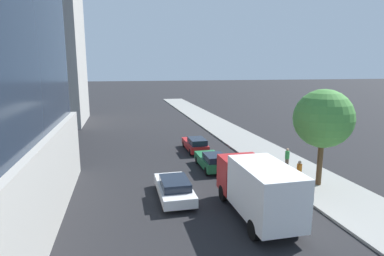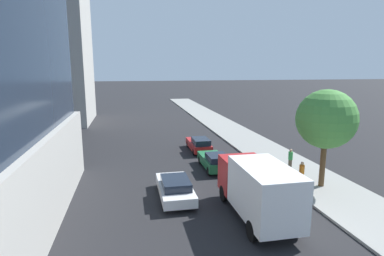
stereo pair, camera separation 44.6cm
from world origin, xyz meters
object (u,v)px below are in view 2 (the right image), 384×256
(street_tree, at_px, (326,119))
(car_red, at_px, (199,144))
(construction_building, at_px, (30,31))
(box_truck, at_px, (258,187))
(car_white, at_px, (175,188))
(pedestrian_orange_shirt, at_px, (302,173))
(pedestrian_green_shirt, at_px, (290,159))
(car_green, at_px, (215,161))

(street_tree, relative_size, car_red, 1.42)
(street_tree, height_order, car_red, street_tree)
(construction_building, height_order, box_truck, construction_building)
(car_white, bearing_deg, construction_building, 117.01)
(construction_building, relative_size, car_white, 6.90)
(car_white, bearing_deg, pedestrian_orange_shirt, 0.55)
(car_red, bearing_deg, box_truck, -90.00)
(street_tree, bearing_deg, car_red, 119.00)
(box_truck, bearing_deg, street_tree, 28.69)
(construction_building, relative_size, car_red, 7.19)
(car_red, relative_size, box_truck, 0.69)
(street_tree, xyz_separation_m, car_red, (-6.02, 10.86, -3.99))
(construction_building, bearing_deg, car_white, -62.99)
(box_truck, bearing_deg, pedestrian_green_shirt, 50.52)
(street_tree, distance_m, car_green, 8.91)
(pedestrian_orange_shirt, relative_size, pedestrian_green_shirt, 1.01)
(box_truck, xyz_separation_m, pedestrian_orange_shirt, (4.72, 3.62, -0.79))
(car_white, distance_m, box_truck, 5.38)
(construction_building, bearing_deg, pedestrian_orange_shirt, -51.70)
(street_tree, xyz_separation_m, box_truck, (-6.02, -3.29, -2.91))
(construction_building, relative_size, box_truck, 4.97)
(pedestrian_orange_shirt, bearing_deg, construction_building, 128.30)
(construction_building, height_order, car_green, construction_building)
(construction_building, xyz_separation_m, pedestrian_green_shirt, (25.39, -27.67, -12.06))
(car_red, height_order, car_white, car_red)
(car_red, bearing_deg, pedestrian_green_shirt, -52.00)
(street_tree, distance_m, car_white, 10.70)
(car_green, distance_m, pedestrian_green_shirt, 5.91)
(car_red, bearing_deg, street_tree, -61.00)
(pedestrian_green_shirt, bearing_deg, street_tree, -84.52)
(car_white, bearing_deg, car_red, 69.80)
(box_truck, bearing_deg, car_white, 137.80)
(construction_building, height_order, car_red, construction_building)
(street_tree, relative_size, car_white, 1.37)
(car_green, relative_size, pedestrian_orange_shirt, 2.62)
(street_tree, relative_size, pedestrian_orange_shirt, 3.92)
(car_red, height_order, pedestrian_orange_shirt, pedestrian_orange_shirt)
(construction_building, distance_m, car_red, 30.94)
(pedestrian_orange_shirt, distance_m, pedestrian_green_shirt, 3.40)
(car_green, height_order, box_truck, box_truck)
(car_green, bearing_deg, box_truck, -90.00)
(construction_building, bearing_deg, car_red, -45.99)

